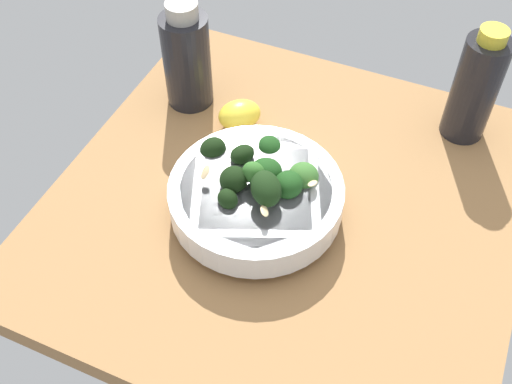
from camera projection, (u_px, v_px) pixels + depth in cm
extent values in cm
cube|color=#996D42|center=(287.00, 208.00, 80.08)|extent=(58.03, 58.03, 3.34)
cylinder|color=white|center=(256.00, 210.00, 76.95)|extent=(11.65, 11.65, 1.26)
cylinder|color=white|center=(256.00, 197.00, 75.04)|extent=(21.19, 21.19, 3.77)
cylinder|color=silver|center=(256.00, 189.00, 73.90)|extent=(18.21, 18.21, 0.80)
cylinder|color=#3C7A32|center=(234.00, 189.00, 74.09)|extent=(1.66, 1.75, 1.75)
ellipsoid|color=black|center=(234.00, 179.00, 72.81)|extent=(4.61, 4.84, 4.01)
cylinder|color=#2F662B|center=(288.00, 193.00, 73.94)|extent=(1.64, 1.66, 1.25)
ellipsoid|color=#194216|center=(288.00, 185.00, 72.82)|extent=(5.12, 5.13, 4.15)
cylinder|color=#4A8F3C|center=(303.00, 183.00, 75.57)|extent=(1.59, 1.61, 1.39)
ellipsoid|color=#386B2B|center=(304.00, 175.00, 74.45)|extent=(5.17, 5.40, 3.62)
cylinder|color=#2F662B|center=(242.00, 163.00, 77.02)|extent=(1.32, 1.21, 1.10)
ellipsoid|color=black|center=(242.00, 155.00, 75.96)|extent=(4.24, 4.26, 3.00)
cylinder|color=#3C7A32|center=(212.00, 160.00, 78.75)|extent=(1.69, 1.70, 1.59)
ellipsoid|color=black|center=(212.00, 151.00, 77.51)|extent=(4.75, 5.38, 4.67)
cylinder|color=#4A8F3C|center=(228.00, 208.00, 72.92)|extent=(1.24, 1.20, 1.63)
ellipsoid|color=black|center=(228.00, 199.00, 71.71)|extent=(3.80, 3.68, 2.87)
cylinder|color=#3C7A32|center=(253.00, 180.00, 73.57)|extent=(1.33, 1.42, 1.57)
ellipsoid|color=#2D6023|center=(253.00, 172.00, 72.49)|extent=(3.43, 2.96, 3.31)
cylinder|color=#589D47|center=(270.00, 153.00, 79.02)|extent=(1.32, 1.39, 1.03)
ellipsoid|color=#194216|center=(270.00, 146.00, 78.10)|extent=(4.03, 3.96, 2.87)
cylinder|color=#3C7A32|center=(266.00, 198.00, 71.89)|extent=(1.96, 1.96, 1.62)
ellipsoid|color=black|center=(266.00, 189.00, 70.59)|extent=(6.08, 6.13, 4.54)
cylinder|color=#589D47|center=(266.00, 179.00, 75.06)|extent=(1.61, 1.44, 1.21)
ellipsoid|color=#194216|center=(267.00, 171.00, 73.88)|extent=(5.52, 5.36, 3.34)
ellipsoid|color=#DBBC84|center=(205.00, 172.00, 72.92)|extent=(1.07, 1.89, 1.39)
ellipsoid|color=#DBBC84|center=(313.00, 183.00, 72.51)|extent=(1.23, 1.81, 1.12)
ellipsoid|color=#DBBC84|center=(268.00, 212.00, 69.09)|extent=(1.78, 2.06, 0.86)
ellipsoid|color=yellow|center=(240.00, 115.00, 86.17)|extent=(7.53, 7.48, 4.02)
cylinder|color=black|center=(187.00, 61.00, 86.14)|extent=(6.68, 6.68, 13.80)
cylinder|color=#B7B2A8|center=(182.00, 11.00, 80.03)|extent=(4.34, 4.34, 2.27)
cylinder|color=black|center=(475.00, 89.00, 81.30)|extent=(5.97, 5.97, 15.00)
cylinder|color=gold|center=(493.00, 36.00, 74.93)|extent=(3.62, 3.62, 1.74)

